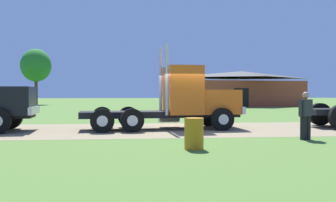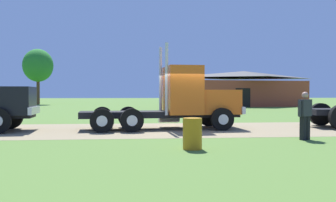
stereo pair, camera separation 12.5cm
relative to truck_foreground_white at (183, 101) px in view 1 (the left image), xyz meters
The scene contains 7 objects.
ground_plane 1.34m from the truck_foreground_white, 95.01° to the right, with size 200.00×200.00×0.00m, color #4F712E.
dirt_track 1.33m from the truck_foreground_white, 95.01° to the right, with size 120.00×6.73×0.01m, color #887858.
truck_foreground_white is the anchor object (origin of this frame).
visitor_standing_near 5.85m from the truck_foreground_white, 49.73° to the right, with size 0.59×0.44×1.71m.
steel_barrel 6.34m from the truck_foreground_white, 95.20° to the right, with size 0.57×0.57×0.93m, color #B27214.
shed_building 30.97m from the truck_foreground_white, 67.86° to the left, with size 15.12×10.32×4.40m.
tree_mid 40.81m from the truck_foreground_white, 112.88° to the left, with size 4.25×4.25×7.91m.
Camera 1 is at (-2.43, -16.82, 1.68)m, focal length 39.71 mm.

